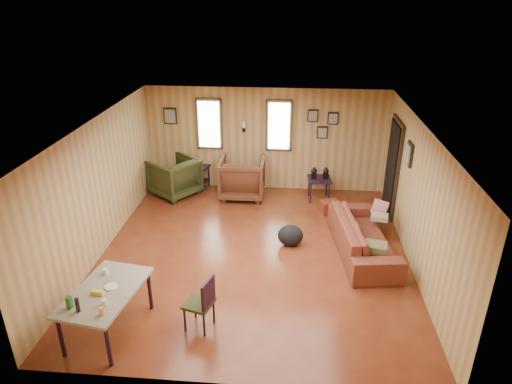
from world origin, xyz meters
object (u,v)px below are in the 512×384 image
sofa (364,231)px  end_table (196,173)px  side_table (320,177)px  recliner_green (174,175)px  dining_table (105,295)px  recliner_brown (242,176)px

sofa → end_table: bearing=46.8°
end_table → side_table: bearing=-8.5°
end_table → side_table: 2.92m
recliner_green → side_table: bearing=127.0°
sofa → end_table: size_ratio=3.29×
side_table → dining_table: 5.56m
recliner_green → side_table: size_ratio=1.19×
sofa → recliner_green: 4.57m
recliner_brown → recliner_green: size_ratio=1.06×
sofa → side_table: 2.30m
end_table → recliner_brown: bearing=-19.3°
recliner_green → dining_table: 4.63m
recliner_brown → end_table: size_ratio=1.50×
side_table → dining_table: (-3.08, -4.63, 0.08)m
recliner_green → dining_table: bearing=39.8°
recliner_green → end_table: (0.42, 0.43, -0.10)m
recliner_brown → side_table: 1.74m
sofa → side_table: bearing=10.8°
end_table → side_table: size_ratio=0.84×
recliner_brown → dining_table: 4.85m
sofa → dining_table: (-3.79, -2.44, 0.19)m
side_table → recliner_brown: bearing=179.0°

